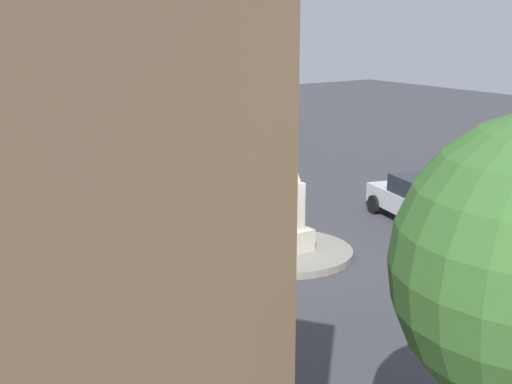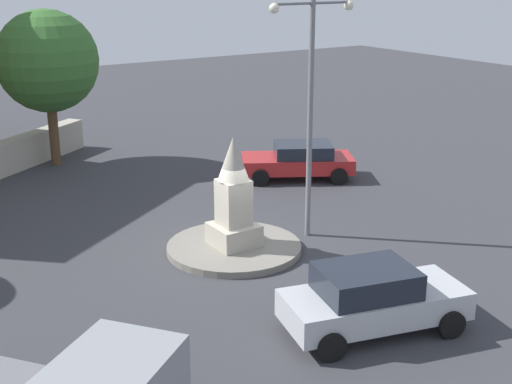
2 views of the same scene
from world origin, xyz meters
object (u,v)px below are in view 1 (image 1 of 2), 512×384
Objects in this scene: car_red_parked_left at (48,210)px; car_silver_far_side at (421,199)px; monument at (285,201)px; streetlamp at (240,92)px.

car_red_parked_left is 11.94m from car_silver_far_side.
streetlamp is at bearing -3.29° from monument.
streetlamp is 1.65× the size of car_silver_far_side.
streetlamp is at bearing 66.66° from car_silver_far_side.
streetlamp is 7.05m from car_red_parked_left.
streetlamp reaches higher than car_red_parked_left.
streetlamp reaches higher than car_silver_far_side.
car_red_parked_left is (3.35, 4.99, -3.69)m from streetlamp.
car_silver_far_side is at bearing -113.34° from streetlamp.
car_red_parked_left is 1.04× the size of car_silver_far_side.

